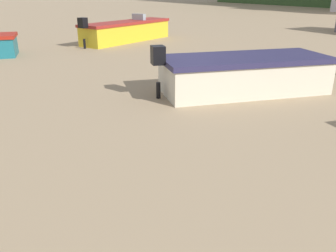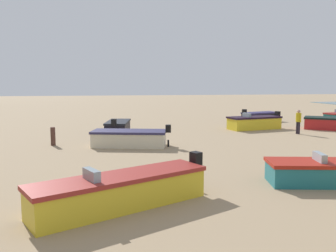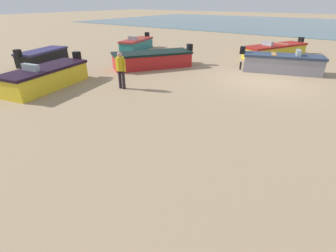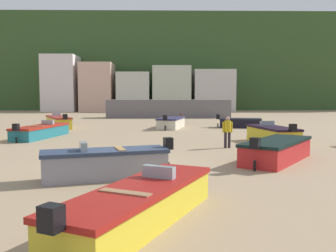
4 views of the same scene
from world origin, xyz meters
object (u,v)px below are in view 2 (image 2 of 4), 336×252
boat_yellow_8 (122,191)px  mooring_post_mid_beach (53,136)px  boat_yellow_1 (254,123)px  boat_black_10 (118,126)px  beach_walker_foreground (298,120)px  boat_black_5 (260,117)px  boat_cream_4 (130,138)px

boat_yellow_8 → mooring_post_mid_beach: bearing=-8.7°
boat_yellow_1 → mooring_post_mid_beach: 14.31m
boat_yellow_1 → boat_yellow_8: size_ratio=0.84×
boat_black_10 → beach_walker_foreground: 12.16m
boat_black_5 → beach_walker_foreground: size_ratio=2.27×
boat_yellow_1 → boat_cream_4: size_ratio=1.00×
boat_cream_4 → beach_walker_foreground: (2.58, -11.35, 0.52)m
boat_yellow_1 → boat_yellow_8: boat_yellow_1 is taller
boat_black_10 → mooring_post_mid_beach: boat_black_10 is taller
beach_walker_foreground → boat_black_10: bearing=70.2°
boat_cream_4 → beach_walker_foreground: size_ratio=2.66×
boat_cream_4 → boat_black_10: boat_cream_4 is taller
boat_yellow_1 → mooring_post_mid_beach: (-4.42, 13.61, 0.02)m
boat_yellow_1 → boat_black_10: 9.93m
beach_walker_foreground → boat_cream_4: bearing=97.8°
beach_walker_foreground → mooring_post_mid_beach: bearing=90.7°
boat_black_5 → boat_yellow_1: bearing=-46.7°
boat_yellow_8 → beach_walker_foreground: beach_walker_foreground is taller
boat_yellow_1 → beach_walker_foreground: beach_walker_foreground is taller
boat_black_10 → beach_walker_foreground: size_ratio=2.32×
boat_cream_4 → beach_walker_foreground: 11.65m
boat_yellow_8 → boat_cream_4: bearing=-31.2°
mooring_post_mid_beach → beach_walker_foreground: beach_walker_foreground is taller
boat_cream_4 → mooring_post_mid_beach: size_ratio=4.34×
boat_cream_4 → boat_black_5: 15.89m
boat_yellow_8 → mooring_post_mid_beach: boat_yellow_8 is taller
boat_cream_4 → mooring_post_mid_beach: (1.04, 4.08, 0.06)m
boat_yellow_1 → boat_cream_4: bearing=108.2°
boat_yellow_1 → boat_yellow_8: bearing=133.3°
boat_yellow_8 → beach_walker_foreground: size_ratio=3.15×
boat_black_5 → boat_yellow_8: bearing=-51.3°
boat_black_5 → boat_yellow_8: 23.50m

